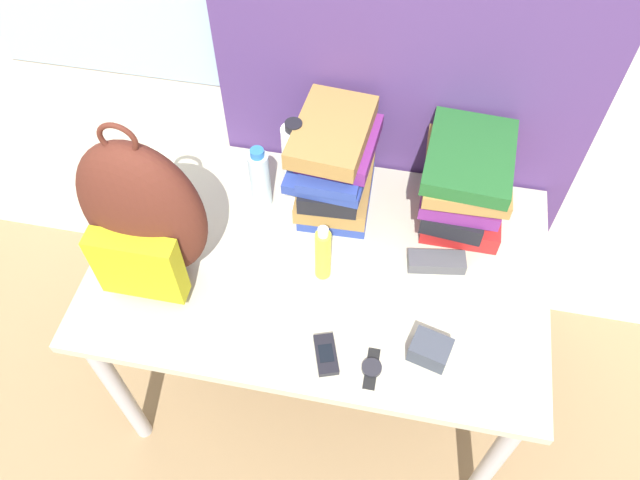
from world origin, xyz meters
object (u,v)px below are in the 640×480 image
Objects in this scene: wristwatch at (372,368)px; backpack at (143,217)px; book_stack_center at (464,184)px; camera_pouch at (430,350)px; sunscreen_bottle at (323,254)px; book_stack_left at (335,165)px; cell_phone at (326,355)px; sunglasses_case at (436,262)px; sports_bottle at (295,166)px; water_bottle at (260,179)px.

backpack is at bearing 162.90° from wristwatch.
book_stack_center is 0.45m from camera_pouch.
sunscreen_bottle is at bearing 124.01° from wristwatch.
backpack reaches higher than book_stack_left.
backpack is at bearing -141.95° from book_stack_left.
cell_phone is (-0.28, -0.49, -0.13)m from book_stack_center.
wristwatch is (-0.16, -0.50, -0.14)m from book_stack_center.
book_stack_left is at bearing 98.04° from cell_phone.
sunglasses_case is 0.26m from camera_pouch.
backpack is 4.72× the size of camera_pouch.
cell_phone is 0.73× the size of sunglasses_case.
sunscreen_bottle is 1.81× the size of wristwatch.
sunglasses_case is (0.71, 0.15, -0.20)m from backpack.
sunglasses_case is at bearing -102.86° from book_stack_center.
backpack is 4.44× the size of cell_phone.
sunglasses_case is at bearing -20.08° from sports_bottle.
camera_pouch is (0.01, -0.26, 0.01)m from sunglasses_case.
backpack is at bearing -171.40° from sunscreen_bottle.
book_stack_left reaches higher than book_stack_center.
backpack reaches higher than book_stack_center.
backpack is 3.23× the size of sunglasses_case.
water_bottle is 0.69× the size of sports_bottle.
wristwatch is at bearing -55.99° from sunscreen_bottle.
sunscreen_bottle is (0.42, 0.06, -0.13)m from backpack.
camera_pouch is (0.24, 0.05, 0.02)m from cell_phone.
backpack is 0.75m from camera_pouch.
camera_pouch is at bearing -88.79° from sunglasses_case.
backpack is at bearing -135.72° from sports_bottle.
sunscreen_bottle is (0.02, -0.25, -0.06)m from book_stack_left.
book_stack_center reaches higher than sunscreen_bottle.
water_bottle is 1.94× the size of camera_pouch.
cell_phone is (0.27, -0.44, -0.09)m from water_bottle.
wristwatch is (0.38, -0.45, -0.09)m from water_bottle.
backpack is 0.44m from sunscreen_bottle.
backpack is 0.43m from sports_bottle.
water_bottle reaches higher than sunglasses_case.
sunscreen_bottle reaches higher than cell_phone.
sunscreen_bottle reaches higher than sunglasses_case.
camera_pouch is at bearing -31.66° from sunscreen_bottle.
book_stack_center reaches higher than camera_pouch.
wristwatch is at bearing -59.07° from sports_bottle.
water_bottle is at bearing 130.08° from wristwatch.
backpack is 1.69× the size of sports_bottle.
cell_phone is at bearing -19.55° from backpack.
book_stack_center is at bearing 23.03° from backpack.
book_stack_left is 1.42× the size of water_bottle.
water_bottle is at bearing -167.17° from book_stack_left.
camera_pouch is at bearing -54.48° from book_stack_left.
sports_bottle is 0.60m from camera_pouch.
backpack is at bearing -156.97° from book_stack_center.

